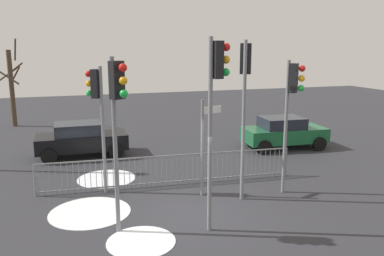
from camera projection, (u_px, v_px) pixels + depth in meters
ground_plane at (193, 215)px, 11.16m from camera, size 60.00×60.00×0.00m
traffic_light_rear_right at (97, 101)px, 12.37m from camera, size 0.50×0.43×4.10m
traffic_light_foreground_right at (245, 85)px, 11.76m from camera, size 0.42×0.51×4.88m
traffic_light_rear_left at (216, 92)px, 9.57m from camera, size 0.57×0.34×4.92m
traffic_light_foreground_left at (292, 97)px, 12.23m from camera, size 0.46×0.47×4.28m
traffic_light_mid_left at (117, 107)px, 9.41m from camera, size 0.42×0.52×4.46m
direction_sign_post at (204, 143)px, 12.33m from camera, size 0.76×0.30×3.09m
pedestrian_guard_railing at (170, 170)px, 13.46m from camera, size 8.73×0.69×1.07m
car_green_mid at (283, 132)px, 18.42m from camera, size 3.90×2.14×1.47m
car_black_far at (81, 139)px, 17.05m from camera, size 3.80×1.92×1.47m
bare_tree_left at (12, 85)px, 23.16m from camera, size 1.62×1.80×5.15m
snow_patch_kerb at (106, 179)px, 14.22m from camera, size 2.08×2.08×0.01m
snow_patch_island at (90, 212)px, 11.33m from camera, size 2.32×2.32×0.01m
snow_patch_verge at (141, 242)px, 9.62m from camera, size 1.70×1.70×0.01m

